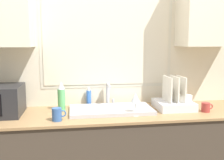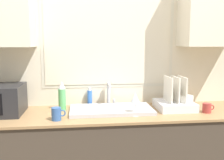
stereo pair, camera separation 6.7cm
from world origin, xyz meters
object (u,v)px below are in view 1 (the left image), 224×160
object	(u,v)px
spray_bottle	(61,97)
soap_bottle	(89,98)
dish_rack	(175,101)
wine_glass	(135,98)
faucet	(108,92)
mug_near_sink	(57,114)

from	to	relation	value
spray_bottle	soap_bottle	bearing A→B (deg)	28.69
dish_rack	spray_bottle	world-z (taller)	dish_rack
dish_rack	wine_glass	xyz separation A→B (m)	(-0.40, -0.16, 0.08)
faucet	soap_bottle	xyz separation A→B (m)	(-0.18, 0.04, -0.05)
soap_bottle	mug_near_sink	world-z (taller)	soap_bottle
faucet	soap_bottle	distance (m)	0.19
mug_near_sink	wine_glass	xyz separation A→B (m)	(0.62, 0.05, 0.09)
faucet	wine_glass	xyz separation A→B (m)	(0.17, -0.35, 0.01)
soap_bottle	spray_bottle	bearing A→B (deg)	-151.31
faucet	spray_bottle	size ratio (longest dim) A/B	0.85
mug_near_sink	wine_glass	size ratio (longest dim) A/B	0.57
faucet	mug_near_sink	size ratio (longest dim) A/B	2.01
dish_rack	spray_bottle	distance (m)	1.00
soap_bottle	wine_glass	world-z (taller)	wine_glass
mug_near_sink	wine_glass	world-z (taller)	wine_glass
mug_near_sink	wine_glass	distance (m)	0.62
spray_bottle	mug_near_sink	xyz separation A→B (m)	(-0.02, -0.30, -0.07)
soap_bottle	dish_rack	bearing A→B (deg)	-16.63
faucet	spray_bottle	bearing A→B (deg)	-167.06
wine_glass	mug_near_sink	bearing A→B (deg)	-175.63
faucet	soap_bottle	bearing A→B (deg)	168.82
dish_rack	wine_glass	world-z (taller)	dish_rack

